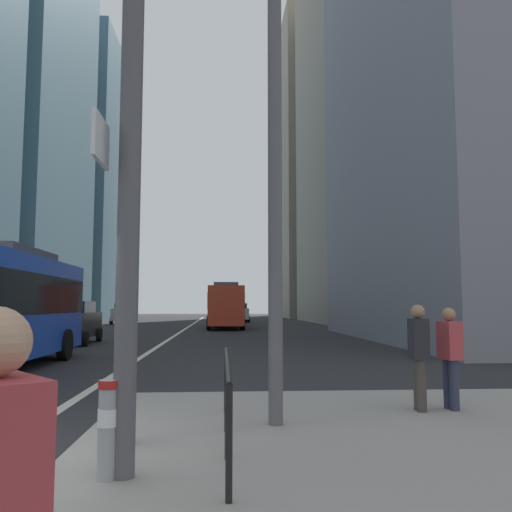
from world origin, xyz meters
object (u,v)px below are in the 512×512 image
(city_bus_red_receding, at_px, (225,304))
(pedestrian_walking, at_px, (450,353))
(pedestrian_far, at_px, (419,352))
(street_lamp_post, at_px, (275,62))
(car_oncoming_mid, at_px, (73,322))
(bollard_back, at_px, (125,405))
(car_receding_far, at_px, (237,312))
(car_receding_near, at_px, (239,313))
(bollard_right, at_px, (108,424))
(car_oncoming_far, at_px, (124,313))

(city_bus_red_receding, height_order, pedestrian_walking, city_bus_red_receding)
(pedestrian_walking, relative_size, pedestrian_far, 0.97)
(city_bus_red_receding, relative_size, street_lamp_post, 1.35)
(car_oncoming_mid, xyz_separation_m, bollard_back, (5.71, -18.33, -0.39))
(city_bus_red_receding, height_order, pedestrian_far, city_bus_red_receding)
(bollard_back, xyz_separation_m, pedestrian_walking, (4.71, 1.75, 0.41))
(car_receding_far, bearing_deg, car_receding_near, -73.03)
(city_bus_red_receding, xyz_separation_m, street_lamp_post, (0.50, -33.62, 3.45))
(street_lamp_post, relative_size, bollard_right, 8.77)
(car_receding_far, distance_m, bollard_right, 50.02)
(car_oncoming_far, bearing_deg, bollard_back, -79.58)
(car_receding_near, height_order, pedestrian_far, car_receding_near)
(bollard_back, bearing_deg, car_oncoming_far, 100.42)
(street_lamp_post, relative_size, bollard_back, 9.81)
(car_oncoming_far, distance_m, street_lamp_post, 44.50)
(bollard_back, bearing_deg, pedestrian_far, 21.89)
(car_receding_far, bearing_deg, bollard_back, -93.06)
(car_oncoming_mid, bearing_deg, car_receding_near, 74.00)
(city_bus_red_receding, height_order, car_receding_near, city_bus_red_receding)
(car_receding_near, bearing_deg, car_receding_far, 106.97)
(car_receding_far, bearing_deg, pedestrian_walking, -87.44)
(car_oncoming_far, bearing_deg, pedestrian_far, -73.84)
(car_oncoming_mid, distance_m, pedestrian_walking, 19.58)
(car_receding_near, distance_m, car_receding_far, 0.70)
(bollard_right, xyz_separation_m, pedestrian_far, (4.12, 2.92, 0.39))
(car_receding_near, height_order, bollard_right, car_receding_near)
(car_oncoming_mid, bearing_deg, car_receding_far, 74.69)
(city_bus_red_receding, bearing_deg, street_lamp_post, -89.14)
(car_oncoming_mid, height_order, car_receding_near, same)
(car_receding_near, relative_size, street_lamp_post, 0.53)
(car_receding_near, distance_m, bollard_right, 49.37)
(car_oncoming_far, distance_m, pedestrian_far, 44.12)
(bollard_back, relative_size, pedestrian_walking, 0.52)
(car_receding_near, height_order, bollard_back, car_receding_near)
(city_bus_red_receding, relative_size, pedestrian_far, 6.65)
(car_oncoming_far, height_order, pedestrian_far, car_oncoming_far)
(car_oncoming_mid, bearing_deg, bollard_back, -72.69)
(city_bus_red_receding, xyz_separation_m, bollard_back, (-1.37, -34.52, -1.23))
(pedestrian_walking, bearing_deg, car_receding_far, 92.56)
(car_receding_far, bearing_deg, street_lamp_post, -90.88)
(car_oncoming_mid, height_order, bollard_back, car_oncoming_mid)
(city_bus_red_receding, distance_m, pedestrian_walking, 32.94)
(car_receding_far, relative_size, pedestrian_far, 2.54)
(car_receding_near, relative_size, car_oncoming_far, 1.03)
(pedestrian_walking, bearing_deg, car_oncoming_far, 106.85)
(car_oncoming_mid, height_order, car_receding_far, same)
(city_bus_red_receding, distance_m, street_lamp_post, 33.80)
(city_bus_red_receding, height_order, car_oncoming_mid, city_bus_red_receding)
(car_receding_near, xyz_separation_m, car_receding_far, (-0.20, 0.67, -0.00))
(car_receding_near, bearing_deg, bollard_right, -93.19)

